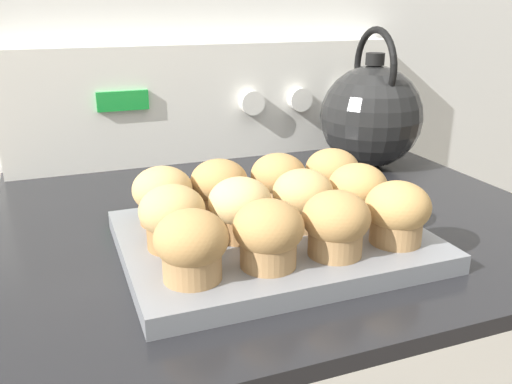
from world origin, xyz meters
name	(u,v)px	position (x,y,z in m)	size (l,w,h in m)	color
control_panel	(212,102)	(0.00, 0.65, 0.99)	(0.72, 0.07, 0.21)	white
muffin_pan	(272,240)	(-0.05, 0.23, 0.90)	(0.35, 0.27, 0.02)	slate
muffin_r0_c0	(191,245)	(-0.17, 0.16, 0.95)	(0.07, 0.07, 0.07)	#A37A4C
muffin_r0_c1	(268,233)	(-0.09, 0.16, 0.95)	(0.07, 0.07, 0.07)	#A37A4C
muffin_r0_c2	(336,223)	(-0.01, 0.15, 0.95)	(0.07, 0.07, 0.07)	#A37A4C
muffin_r0_c3	(397,212)	(0.07, 0.16, 0.95)	(0.07, 0.07, 0.07)	#A37A4C
muffin_r1_c0	(172,217)	(-0.17, 0.23, 0.95)	(0.07, 0.07, 0.07)	olive
muffin_r1_c1	(240,208)	(-0.09, 0.23, 0.95)	(0.07, 0.07, 0.07)	olive
muffin_r1_c2	(303,198)	(-0.01, 0.24, 0.95)	(0.07, 0.07, 0.07)	#A37A4C
muffin_r1_c3	(357,192)	(0.06, 0.23, 0.95)	(0.07, 0.07, 0.07)	#A37A4C
muffin_r2_c0	(163,195)	(-0.16, 0.31, 0.95)	(0.07, 0.07, 0.07)	olive
muffin_r2_c1	(219,187)	(-0.09, 0.31, 0.95)	(0.07, 0.07, 0.07)	olive
muffin_r2_c2	(278,180)	(-0.01, 0.31, 0.95)	(0.07, 0.07, 0.07)	tan
muffin_r2_c3	(332,174)	(0.07, 0.31, 0.95)	(0.07, 0.07, 0.07)	tan
tea_kettle	(371,115)	(0.24, 0.49, 0.98)	(0.18, 0.21, 0.24)	black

